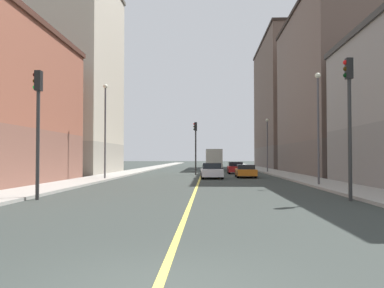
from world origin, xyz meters
The scene contains 17 objects.
sidewalk_left centered at (8.74, 49.00, 0.07)m, with size 3.02×168.00×0.15m, color #9E9B93.
sidewalk_right centered at (-8.74, 49.00, 0.07)m, with size 3.02×168.00×0.15m, color #9E9B93.
lane_center_stripe centered at (0.00, 49.00, 0.01)m, with size 0.16×154.00×0.01m, color #E5D14C.
building_left_mid centered at (15.19, 40.90, 9.19)m, with size 10.18×22.87×18.37m.
building_left_far centered at (15.19, 68.64, 11.21)m, with size 10.18×26.11×22.41m.
building_right_midblock centered at (-15.19, 40.99, 11.10)m, with size 10.18×14.75×22.18m.
traffic_light_left_near centered at (6.81, 12.34, 3.98)m, with size 0.40×0.32×6.17m.
traffic_light_right_near centered at (-6.85, 12.34, 3.73)m, with size 0.40×0.32×5.74m.
traffic_light_median_far centered at (-0.62, 38.45, 3.64)m, with size 0.40×0.32×5.59m.
street_lamp_left_near centered at (7.83, 21.40, 4.51)m, with size 0.36×0.36×7.21m.
street_lamp_right_near centered at (-7.83, 28.54, 4.83)m, with size 0.36×0.36×7.82m.
street_lamp_left_far centered at (7.83, 44.84, 4.07)m, with size 0.36×0.36×6.38m.
car_white centered at (1.02, 31.34, 0.67)m, with size 2.02×4.34×1.37m.
car_red centered at (3.86, 42.47, 0.66)m, with size 1.82×4.16×1.36m.
car_orange centered at (4.21, 33.40, 0.60)m, with size 1.86×4.56×1.20m.
car_blue centered at (1.20, 62.63, 0.64)m, with size 2.02×4.44×1.32m.
box_truck centered at (1.53, 54.21, 1.62)m, with size 2.35×7.39×3.00m.
Camera 1 is at (0.73, -6.03, 1.88)m, focal length 39.43 mm.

